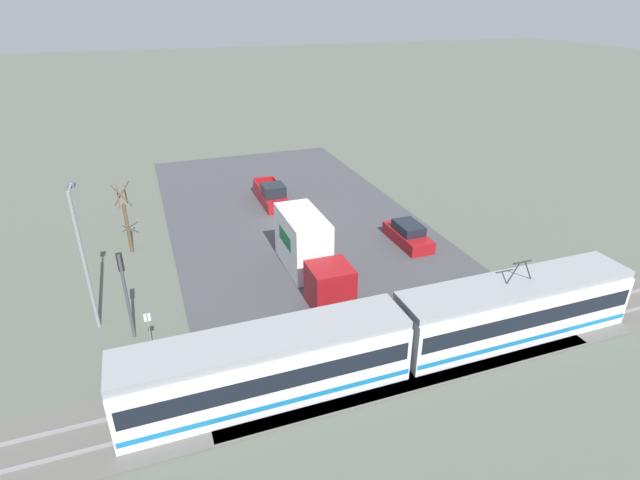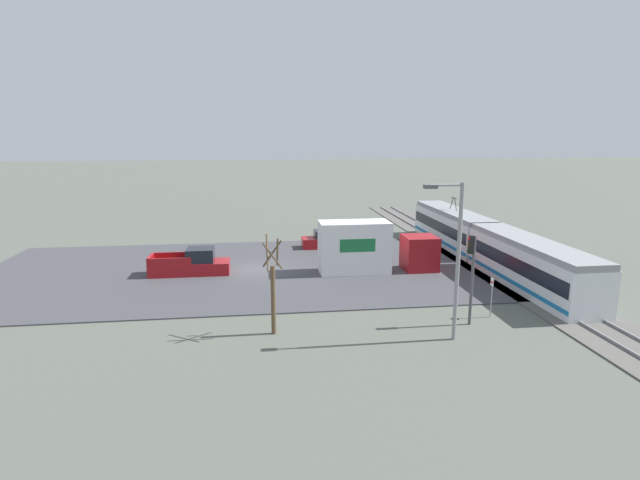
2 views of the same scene
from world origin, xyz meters
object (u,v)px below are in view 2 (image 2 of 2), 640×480
(traffic_light_pole, at_px, (472,267))
(pickup_truck, at_px, (191,264))
(sedan_car_0, at_px, (328,240))
(no_parking_sign, at_px, (492,294))
(light_rail_tram, at_px, (485,243))
(box_truck, at_px, (370,248))
(street_lamp_near_crossing, at_px, (454,251))
(street_tree, at_px, (273,290))

(traffic_light_pole, bearing_deg, pickup_truck, -126.59)
(sedan_car_0, distance_m, no_parking_sign, 19.26)
(light_rail_tram, relative_size, no_parking_sign, 11.52)
(box_truck, relative_size, traffic_light_pole, 1.78)
(light_rail_tram, bearing_deg, pickup_truck, -88.99)
(light_rail_tram, relative_size, traffic_light_pole, 5.35)
(traffic_light_pole, relative_size, no_parking_sign, 2.15)
(sedan_car_0, distance_m, street_lamp_near_crossing, 21.34)
(street_lamp_near_crossing, bearing_deg, street_tree, -102.33)
(box_truck, xyz_separation_m, street_lamp_near_crossing, (12.55, 1.14, 2.72))
(traffic_light_pole, relative_size, street_tree, 0.95)
(light_rail_tram, height_order, sedan_car_0, light_rail_tram)
(sedan_car_0, xyz_separation_m, traffic_light_pole, (18.98, 4.83, 2.46))
(traffic_light_pole, bearing_deg, sedan_car_0, -165.73)
(no_parking_sign, bearing_deg, traffic_light_pole, -62.83)
(light_rail_tram, height_order, street_tree, street_tree)
(street_lamp_near_crossing, xyz_separation_m, no_parking_sign, (-2.65, 3.42, -3.14))
(traffic_light_pole, xyz_separation_m, no_parking_sign, (-0.86, 1.67, -1.80))
(light_rail_tram, distance_m, street_lamp_near_crossing, 16.52)
(pickup_truck, bearing_deg, light_rail_tram, 91.01)
(traffic_light_pole, bearing_deg, street_lamp_near_crossing, -44.25)
(traffic_light_pole, bearing_deg, box_truck, -164.98)
(pickup_truck, distance_m, street_lamp_near_crossing, 19.90)
(street_tree, bearing_deg, pickup_truck, -154.92)
(traffic_light_pole, bearing_deg, street_tree, -90.51)
(pickup_truck, bearing_deg, traffic_light_pole, 53.41)
(street_lamp_near_crossing, bearing_deg, sedan_car_0, -171.56)
(traffic_light_pole, height_order, no_parking_sign, traffic_light_pole)
(pickup_truck, xyz_separation_m, sedan_car_0, (-7.22, 11.01, -0.07))
(sedan_car_0, bearing_deg, pickup_truck, 123.28)
(light_rail_tram, distance_m, box_truck, 9.61)
(traffic_light_pole, distance_m, street_lamp_near_crossing, 2.84)
(street_tree, distance_m, no_parking_sign, 12.11)
(light_rail_tram, xyz_separation_m, street_lamp_near_crossing, (13.94, -8.37, 2.90))
(street_tree, height_order, street_lamp_near_crossing, street_lamp_near_crossing)
(box_truck, distance_m, pickup_truck, 13.02)
(light_rail_tram, distance_m, traffic_light_pole, 13.92)
(sedan_car_0, height_order, traffic_light_pole, traffic_light_pole)
(box_truck, relative_size, street_lamp_near_crossing, 1.11)
(box_truck, bearing_deg, street_tree, -35.08)
(box_truck, bearing_deg, light_rail_tram, 98.34)
(box_truck, xyz_separation_m, pickup_truck, (-1.00, -12.95, -1.01))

